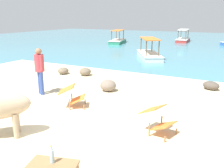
% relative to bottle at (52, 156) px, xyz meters
% --- Properties ---
extents(sand_beach, '(18.00, 14.00, 0.04)m').
position_rel_bottle_xyz_m(sand_beach, '(-0.83, 1.36, -0.61)').
color(sand_beach, beige).
rests_on(sand_beach, ground).
extents(water_surface, '(60.00, 36.00, 0.03)m').
position_rel_bottle_xyz_m(water_surface, '(-0.83, 23.36, -0.63)').
color(water_surface, teal).
rests_on(water_surface, ground).
extents(bottle, '(0.07, 0.07, 0.30)m').
position_rel_bottle_xyz_m(bottle, '(0.00, 0.00, 0.00)').
color(bottle, '#A3C6D1').
rests_on(bottle, low_bench_table).
extents(deck_chair_near, '(0.88, 0.72, 0.68)m').
position_rel_bottle_xyz_m(deck_chair_near, '(0.84, 2.65, -0.21)').
color(deck_chair_near, olive).
rests_on(deck_chair_near, sand_beach).
extents(deck_chair_far, '(0.93, 0.84, 0.68)m').
position_rel_bottle_xyz_m(deck_chair_far, '(-1.97, 3.13, -0.21)').
color(deck_chair_far, olive).
rests_on(deck_chair_far, sand_beach).
extents(person_standing, '(0.46, 0.32, 1.62)m').
position_rel_bottle_xyz_m(person_standing, '(-3.72, 3.65, 0.36)').
color(person_standing, '#334C99').
rests_on(person_standing, sand_beach).
extents(shore_rock_large, '(0.69, 0.73, 0.30)m').
position_rel_bottle_xyz_m(shore_rock_large, '(-5.04, 6.49, -0.44)').
color(shore_rock_large, '#756651').
rests_on(shore_rock_large, sand_beach).
extents(shore_rock_medium, '(0.77, 0.77, 0.36)m').
position_rel_bottle_xyz_m(shore_rock_medium, '(-3.94, 6.72, -0.41)').
color(shore_rock_medium, '#756651').
rests_on(shore_rock_medium, sand_beach).
extents(shore_rock_small, '(0.76, 0.74, 0.43)m').
position_rel_bottle_xyz_m(shore_rock_small, '(-1.81, 5.06, -0.38)').
color(shore_rock_small, gray).
rests_on(shore_rock_small, sand_beach).
extents(shore_rock_flat, '(0.71, 0.58, 0.32)m').
position_rel_bottle_xyz_m(shore_rock_flat, '(1.49, 7.04, -0.43)').
color(shore_rock_flat, brown).
rests_on(shore_rock_flat, sand_beach).
extents(boat_green, '(2.05, 3.85, 1.29)m').
position_rel_bottle_xyz_m(boat_green, '(-9.07, 20.20, -0.34)').
color(boat_green, '#338E66').
rests_on(boat_green, water_surface).
extents(boat_red, '(1.50, 3.77, 1.29)m').
position_rel_bottle_xyz_m(boat_red, '(-3.51, 24.70, -0.34)').
color(boat_red, '#C63833').
rests_on(boat_red, water_surface).
extents(boat_white, '(2.84, 3.75, 1.29)m').
position_rel_bottle_xyz_m(boat_white, '(-3.06, 12.89, -0.34)').
color(boat_white, white).
rests_on(boat_white, water_surface).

